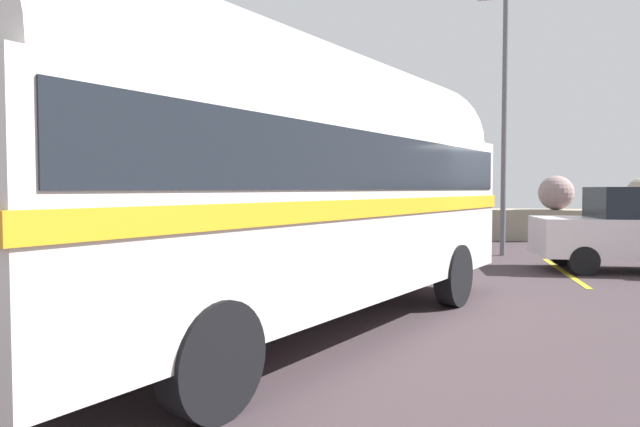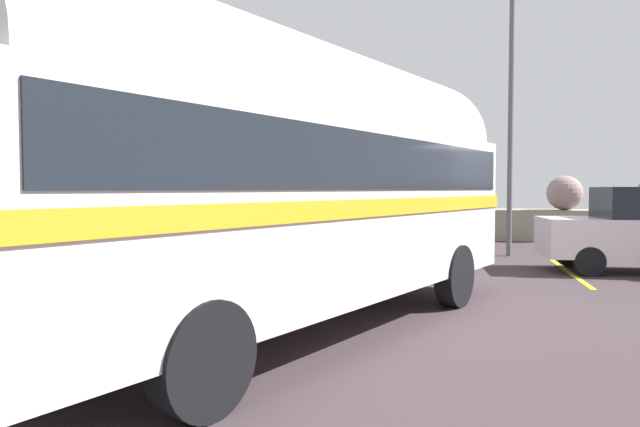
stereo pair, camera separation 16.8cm
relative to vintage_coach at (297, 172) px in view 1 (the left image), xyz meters
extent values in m
cube|color=#3B3034|center=(1.57, 2.70, -2.04)|extent=(32.00, 26.00, 0.02)
cube|color=gray|center=(1.57, 14.50, -1.50)|extent=(31.36, 1.80, 1.10)
cube|color=gray|center=(-11.53, 14.37, -0.43)|extent=(1.35, 1.38, 1.05)
sphere|color=gray|center=(-9.00, 14.96, -0.56)|extent=(0.77, 0.77, 0.77)
sphere|color=gray|center=(-5.96, 14.08, -0.30)|extent=(1.30, 1.30, 1.30)
cube|color=gray|center=(-3.26, 14.21, -0.30)|extent=(1.87, 1.88, 1.31)
sphere|color=gray|center=(0.32, 14.57, -0.41)|extent=(1.09, 1.09, 1.09)
sphere|color=gray|center=(2.61, 14.71, -0.38)|extent=(1.14, 1.14, 1.14)
sphere|color=gray|center=(5.77, 14.08, -0.35)|extent=(1.20, 1.20, 1.20)
cube|color=gold|center=(4.45, 6.20, -2.03)|extent=(0.12, 4.40, 0.01)
cylinder|color=black|center=(-0.05, 2.82, -1.55)|extent=(0.62, 0.99, 0.96)
cylinder|color=black|center=(2.00, 1.99, -1.55)|extent=(0.62, 0.99, 0.96)
cylinder|color=black|center=(-2.00, -2.00, -1.55)|extent=(0.62, 0.99, 0.96)
cylinder|color=black|center=(0.04, -2.83, -1.55)|extent=(0.62, 0.99, 0.96)
cube|color=silver|center=(0.00, 0.00, -0.48)|extent=(5.38, 8.69, 2.10)
cylinder|color=silver|center=(0.00, 0.00, 0.57)|extent=(5.07, 8.30, 2.20)
cube|color=orange|center=(0.00, 0.00, -0.42)|extent=(5.46, 8.78, 0.20)
cube|color=black|center=(0.00, 0.00, 0.10)|extent=(5.29, 8.39, 0.64)
cube|color=silver|center=(1.60, 3.95, -1.35)|extent=(2.17, 1.01, 0.28)
cylinder|color=black|center=(4.75, 5.72, -1.72)|extent=(0.63, 0.24, 0.62)
cylinder|color=black|center=(4.64, 7.24, -1.72)|extent=(0.63, 0.24, 0.62)
cube|color=silver|center=(5.96, 6.57, -1.27)|extent=(4.21, 1.98, 0.84)
cylinder|color=#5B5B60|center=(3.47, 9.07, 1.63)|extent=(0.14, 0.14, 7.35)
camera|label=1|loc=(1.77, -6.92, -0.21)|focal=31.60mm
camera|label=2|loc=(1.94, -6.88, -0.21)|focal=31.60mm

